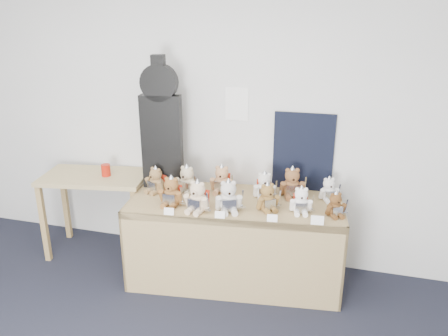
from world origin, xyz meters
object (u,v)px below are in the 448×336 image
(side_table, at_px, (96,187))
(teddy_back_far_left, at_px, (156,181))
(teddy_front_far_right, at_px, (301,201))
(teddy_back_centre_left, at_px, (222,180))
(teddy_front_far_left, at_px, (171,192))
(teddy_back_left, at_px, (187,181))
(red_cup, at_px, (106,170))
(display_table, at_px, (234,221))
(teddy_front_centre, at_px, (229,198))
(teddy_front_end, at_px, (335,205))
(teddy_front_left, at_px, (198,198))
(guitar_case, at_px, (161,125))
(teddy_back_right, at_px, (292,184))
(teddy_back_end, at_px, (329,190))
(teddy_front_right, at_px, (267,198))
(teddy_back_centre_right, at_px, (264,187))

(side_table, relative_size, teddy_back_far_left, 4.00)
(teddy_front_far_right, height_order, teddy_back_centre_left, teddy_back_centre_left)
(teddy_front_far_left, bearing_deg, teddy_back_left, 83.23)
(red_cup, distance_m, teddy_front_far_right, 1.87)
(teddy_front_far_left, bearing_deg, display_table, 17.39)
(teddy_front_centre, height_order, teddy_front_end, teddy_front_centre)
(teddy_back_left, relative_size, teddy_back_far_left, 1.08)
(teddy_front_left, relative_size, teddy_front_end, 1.32)
(guitar_case, xyz_separation_m, teddy_front_centre, (0.71, -0.35, -0.46))
(teddy_back_right, distance_m, teddy_back_end, 0.32)
(red_cup, bearing_deg, teddy_front_right, -7.56)
(teddy_front_right, relative_size, teddy_front_end, 1.16)
(teddy_back_centre_right, relative_size, teddy_back_end, 1.16)
(teddy_front_far_right, relative_size, teddy_back_centre_right, 0.92)
(teddy_back_far_left, bearing_deg, teddy_front_centre, 3.67)
(guitar_case, relative_size, teddy_front_right, 4.59)
(teddy_back_centre_right, height_order, teddy_back_right, teddy_back_right)
(teddy_front_right, bearing_deg, teddy_back_end, 1.34)
(teddy_back_end, distance_m, teddy_back_far_left, 1.52)
(side_table, distance_m, guitar_case, 0.96)
(guitar_case, xyz_separation_m, teddy_back_far_left, (-0.02, -0.14, -0.48))
(red_cup, distance_m, teddy_back_far_left, 0.57)
(guitar_case, distance_m, teddy_back_centre_left, 0.72)
(teddy_front_right, relative_size, teddy_back_centre_left, 0.92)
(red_cup, relative_size, teddy_back_centre_right, 0.42)
(teddy_front_centre, height_order, teddy_back_left, teddy_front_centre)
(side_table, relative_size, guitar_case, 0.89)
(teddy_front_far_left, relative_size, teddy_back_left, 0.99)
(teddy_back_right, bearing_deg, teddy_back_end, -14.34)
(red_cup, bearing_deg, guitar_case, 3.04)
(teddy_back_centre_left, bearing_deg, teddy_front_far_left, -134.60)
(side_table, bearing_deg, display_table, -16.15)
(teddy_back_left, bearing_deg, teddy_front_far_right, 1.49)
(side_table, xyz_separation_m, red_cup, (0.12, 0.01, 0.19))
(teddy_back_left, xyz_separation_m, teddy_back_far_left, (-0.27, -0.05, -0.01))
(teddy_front_far_left, xyz_separation_m, teddy_back_right, (0.94, 0.45, 0.01))
(side_table, xyz_separation_m, teddy_back_end, (2.18, 0.14, 0.16))
(teddy_front_far_left, distance_m, teddy_back_right, 1.04)
(red_cup, bearing_deg, teddy_back_left, -3.66)
(guitar_case, distance_m, red_cup, 0.74)
(teddy_front_right, height_order, teddy_back_far_left, teddy_back_far_left)
(teddy_back_end, bearing_deg, teddy_front_far_left, 177.47)
(guitar_case, relative_size, teddy_front_end, 5.35)
(display_table, relative_size, guitar_case, 1.60)
(teddy_front_left, xyz_separation_m, teddy_back_centre_right, (0.47, 0.40, -0.01))
(teddy_back_left, distance_m, teddy_back_right, 0.93)
(teddy_front_left, xyz_separation_m, teddy_back_left, (-0.21, 0.33, -0.00))
(teddy_back_centre_right, height_order, teddy_back_end, teddy_back_centre_right)
(guitar_case, height_order, teddy_front_end, guitar_case)
(display_table, bearing_deg, teddy_front_centre, -101.17)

